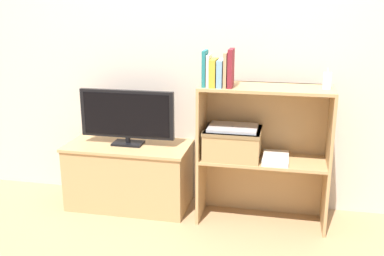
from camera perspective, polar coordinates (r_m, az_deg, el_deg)
ground_plane at (r=3.21m, az=-0.64°, el=-12.07°), size 16.00×16.00×0.00m
wall_back at (r=3.30m, az=1.09°, el=10.61°), size 10.00×0.05×2.40m
tv_stand at (r=3.43m, az=-7.95°, el=-5.89°), size 0.91×0.45×0.48m
tv at (r=3.28m, az=-8.27°, el=1.57°), size 0.70×0.14×0.41m
bookshelf_lower_tier at (r=3.24m, az=8.93°, el=-6.26°), size 0.88×0.34×0.46m
bookshelf_upper_tier at (r=3.09m, az=9.32°, el=2.08°), size 0.88×0.34×0.50m
book_teal at (r=2.94m, az=1.66°, el=7.58°), size 0.02×0.13×0.23m
book_ivory at (r=2.94m, az=2.16°, el=7.29°), size 0.02×0.12×0.21m
book_mustard at (r=2.94m, az=2.79°, el=7.02°), size 0.04×0.15×0.18m
book_skyblue at (r=2.93m, az=3.65°, el=6.94°), size 0.04×0.15×0.18m
book_tan at (r=2.92m, az=4.33°, el=7.39°), size 0.02×0.14×0.22m
book_maroon at (r=2.92m, az=4.96°, el=7.58°), size 0.03×0.14×0.25m
baby_monitor at (r=2.98m, az=16.76°, el=5.78°), size 0.05×0.04×0.13m
storage_basket_left at (r=3.08m, az=5.18°, el=-1.75°), size 0.38×0.31×0.20m
laptop at (r=3.05m, az=5.23°, el=0.05°), size 0.33×0.24×0.02m
magazine_stack at (r=3.08m, az=10.56°, el=-3.79°), size 0.17×0.26×0.03m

